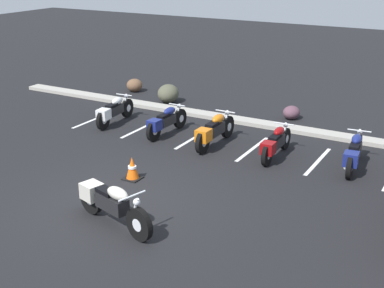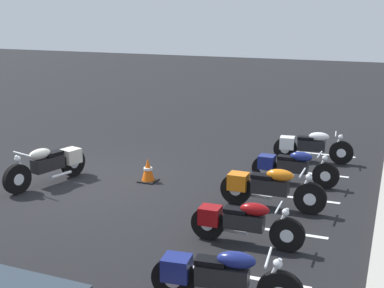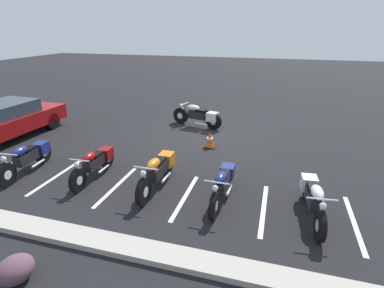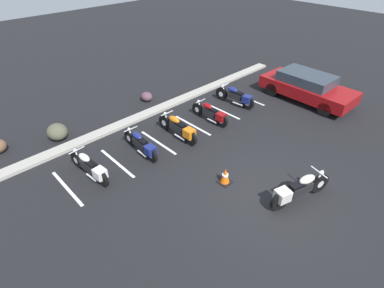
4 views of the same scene
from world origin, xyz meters
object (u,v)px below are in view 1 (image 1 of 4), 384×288
Objects in this scene: parked_bike_2 at (214,131)px; parked_bike_4 at (354,153)px; parked_bike_3 at (275,143)px; traffic_cone at (132,169)px; landscape_rock_2 at (168,94)px; landscape_rock_0 at (291,112)px; motorcycle_cream_featured at (110,203)px; parked_bike_1 at (165,121)px; parked_bike_0 at (114,111)px; landscape_rock_1 at (135,85)px.

parked_bike_4 is (3.76, 0.23, -0.01)m from parked_bike_2.
parked_bike_3 reaches higher than traffic_cone.
landscape_rock_0 is at bearing 3.61° from landscape_rock_2.
motorcycle_cream_featured is at bearing 161.68° from parked_bike_3.
parked_bike_4 reaches higher than parked_bike_3.
traffic_cone is at bearing -104.53° from landscape_rock_0.
parked_bike_1 is at bearing 85.33° from parked_bike_2.
parked_bike_2 is 2.68× the size of landscape_rock_2.
parked_bike_3 is (5.42, -0.26, -0.01)m from parked_bike_0.
parked_bike_1 is at bearing -128.89° from landscape_rock_0.
parked_bike_4 is 7.79m from landscape_rock_2.
parked_bike_3 reaches higher than landscape_rock_1.
landscape_rock_0 is at bearing -60.51° from parked_bike_0.
motorcycle_cream_featured reaches higher than parked_bike_1.
landscape_rock_0 is 6.42m from landscape_rock_1.
parked_bike_4 is at bearing 71.86° from motorcycle_cream_featured.
landscape_rock_1 is 2.06m from landscape_rock_2.
motorcycle_cream_featured reaches higher than parked_bike_4.
parked_bike_2 is at bearing 77.62° from traffic_cone.
landscape_rock_2 is at bearing -176.39° from landscape_rock_0.
parked_bike_3 is 3.57m from landscape_rock_0.
motorcycle_cream_featured reaches higher than landscape_rock_1.
parked_bike_1 is 4.27m from landscape_rock_0.
parked_bike_2 is at bearing -42.68° from landscape_rock_2.
motorcycle_cream_featured is at bearing -176.66° from parked_bike_2.
parked_bike_3 is at bearing -90.87° from parked_bike_1.
landscape_rock_1 is (-5.66, 8.82, -0.22)m from motorcycle_cream_featured.
parked_bike_1 is 0.93× the size of parked_bike_2.
parked_bike_3 is at bearing 91.37° from parked_bike_4.
parked_bike_2 is 3.56× the size of landscape_rock_1.
landscape_rock_0 is (2.68, 3.32, -0.20)m from parked_bike_1.
parked_bike_3 is at bearing -28.33° from landscape_rock_1.
parked_bike_4 reaches higher than landscape_rock_1.
parked_bike_0 reaches higher than parked_bike_1.
parked_bike_4 reaches higher than traffic_cone.
landscape_rock_0 is 0.99× the size of landscape_rock_1.
traffic_cone is at bearing -142.34° from parked_bike_0.
motorcycle_cream_featured is 3.91× the size of traffic_cone.
parked_bike_2 is at bearing 88.44° from parked_bike_3.
parked_bike_2 is at bearing -93.16° from parked_bike_1.
landscape_rock_1 is 1.09× the size of traffic_cone.
traffic_cone is (1.02, -3.09, -0.16)m from parked_bike_1.
landscape_rock_2 is at bearing 114.59° from traffic_cone.
motorcycle_cream_featured reaches higher than parked_bike_0.
parked_bike_0 is 1.95m from parked_bike_1.
landscape_rock_0 is (1.01, 3.46, -0.23)m from parked_bike_2.
parked_bike_2 is (1.66, -0.14, 0.03)m from parked_bike_1.
motorcycle_cream_featured is 1.09× the size of parked_bike_1.
motorcycle_cream_featured is 1.01× the size of parked_bike_2.
parked_bike_4 is at bearing -86.26° from parked_bike_2.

